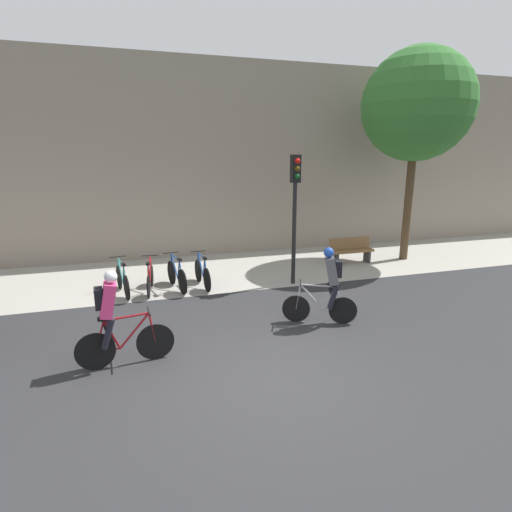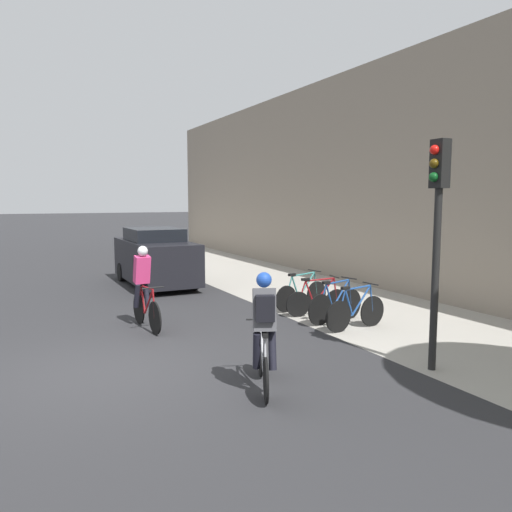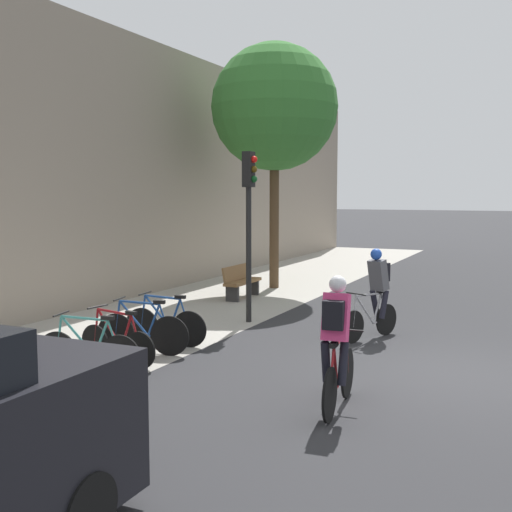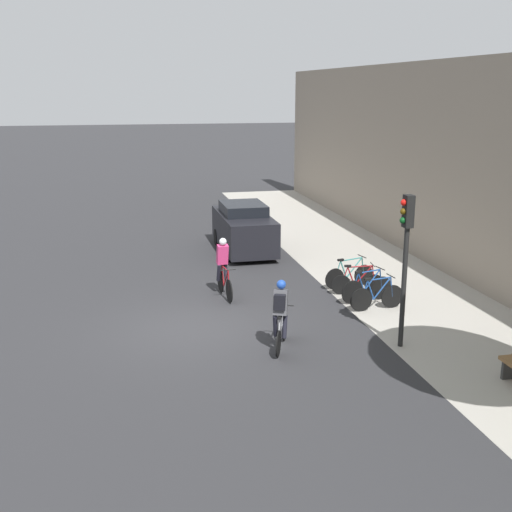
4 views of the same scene
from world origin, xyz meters
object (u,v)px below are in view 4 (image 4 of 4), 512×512
object	(u,v)px
parked_bike_1	(358,282)
traffic_light_pole	(406,244)
parked_bike_0	(349,275)
parked_bike_3	(377,296)
parked_bike_2	(367,288)
cyclist_pink	(223,265)
parked_car	(244,228)
cyclist_grey	(281,313)

from	to	relation	value
parked_bike_1	traffic_light_pole	size ratio (longest dim) A/B	0.44
parked_bike_0	parked_bike_3	world-z (taller)	parked_bike_3
parked_bike_0	parked_bike_2	distance (m)	1.45
cyclist_pink	parked_car	distance (m)	5.46
cyclist_pink	parked_bike_2	distance (m)	4.30
parked_bike_3	cyclist_grey	bearing A→B (deg)	-56.45
parked_bike_1	parked_bike_2	bearing A→B (deg)	0.14
cyclist_pink	parked_bike_3	xyz separation A→B (m)	(2.22, 4.00, -0.54)
parked_car	parked_bike_1	bearing A→B (deg)	21.21
parked_bike_1	parked_car	xyz separation A→B (m)	(-5.96, -2.31, 0.52)
parked_bike_3	parked_bike_2	bearing A→B (deg)	179.99
parked_bike_2	traffic_light_pole	size ratio (longest dim) A/B	0.45
parked_bike_2	parked_car	bearing A→B (deg)	-160.91
cyclist_grey	parked_bike_3	size ratio (longest dim) A/B	1.06
parked_bike_0	parked_bike_2	bearing A→B (deg)	0.04
parked_bike_0	parked_bike_1	bearing A→B (deg)	-0.06
parked_bike_1	traffic_light_pole	xyz separation A→B (m)	(4.07, -0.49, 2.18)
parked_bike_3	traffic_light_pole	bearing A→B (deg)	-10.60
parked_bike_2	parked_bike_1	bearing A→B (deg)	-179.86
parked_bike_0	parked_bike_2	world-z (taller)	parked_bike_2
cyclist_pink	traffic_light_pole	xyz separation A→B (m)	(4.83, 3.51, 1.62)
cyclist_grey	parked_bike_0	distance (m)	5.60
traffic_light_pole	parked_car	bearing A→B (deg)	-169.68
parked_bike_1	parked_bike_2	xyz separation A→B (m)	(0.73, 0.00, 0.03)
parked_bike_0	parked_bike_3	size ratio (longest dim) A/B	1.03
cyclist_pink	parked_bike_0	distance (m)	4.04
cyclist_grey	parked_bike_2	bearing A→B (deg)	131.27
parked_bike_2	cyclist_pink	bearing A→B (deg)	-110.45
parked_bike_0	parked_bike_3	xyz separation A→B (m)	(2.18, 0.00, 0.00)
parked_bike_2	parked_car	size ratio (longest dim) A/B	0.39
parked_bike_1	parked_bike_3	bearing A→B (deg)	0.06
cyclist_pink	traffic_light_pole	size ratio (longest dim) A/B	0.48
parked_bike_3	parked_car	distance (m)	7.78
cyclist_grey	parked_bike_1	world-z (taller)	cyclist_grey
parked_bike_1	parked_bike_2	distance (m)	0.73
cyclist_pink	parked_car	world-z (taller)	parked_car
cyclist_grey	parked_bike_3	distance (m)	4.10
parked_bike_2	parked_car	xyz separation A→B (m)	(-6.69, -2.31, 0.49)
parked_bike_1	parked_car	distance (m)	6.41
cyclist_pink	cyclist_grey	world-z (taller)	cyclist_pink
parked_bike_0	parked_car	bearing A→B (deg)	-156.16
cyclist_grey	parked_bike_3	world-z (taller)	cyclist_grey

